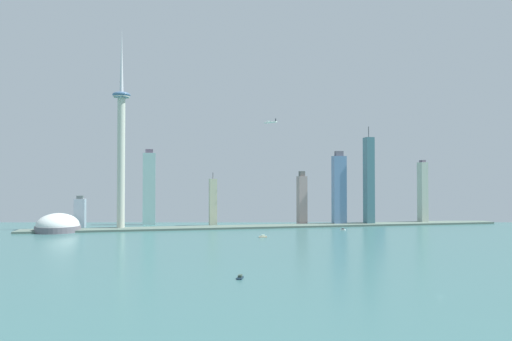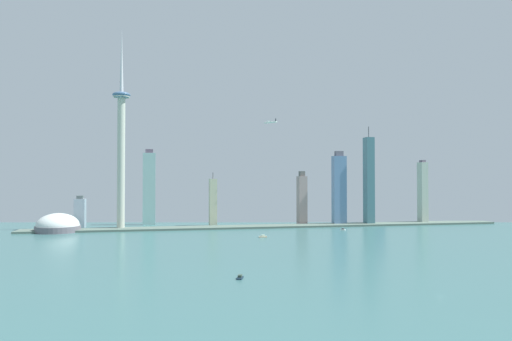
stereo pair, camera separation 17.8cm
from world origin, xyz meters
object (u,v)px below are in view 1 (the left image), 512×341
Objects in this scene: skyscraper_3 at (369,181)px; boat_0 at (263,237)px; stadium_dome at (58,227)px; boat_2 at (343,229)px; skyscraper_0 at (80,213)px; skyscraper_1 at (213,202)px; airplane at (270,122)px; skyscraper_6 at (379,197)px; skyscraper_7 at (339,190)px; skyscraper_2 at (149,188)px; observation_tower at (121,140)px; skyscraper_4 at (302,200)px; boat_3 at (240,277)px; skyscraper_5 at (423,192)px.

skyscraper_3 is 317.02m from boat_0.
stadium_dome is 7.69× the size of boat_2.
boat_0 is 183.51m from boat_2.
stadium_dome is 1.24× the size of skyscraper_0.
skyscraper_1 is 4.08× the size of airplane.
skyscraper_0 is 6.18× the size of boat_2.
skyscraper_6 is 8.39× the size of boat_0.
stadium_dome is 0.72× the size of skyscraper_1.
skyscraper_2 is at bearing 168.04° from skyscraper_7.
observation_tower is 438.34m from skyscraper_7.
skyscraper_3 is at bearing -7.76° from skyscraper_7.
boat_0 is at bearing -147.75° from skyscraper_3.
boat_0 is at bearing -123.14° from skyscraper_4.
boat_3 is at bearing -113.42° from skyscraper_4.
skyscraper_5 is 9.93× the size of boat_3.
skyscraper_3 reaches higher than skyscraper_7.
skyscraper_6 is (385.27, 57.77, 5.53)m from skyscraper_1.
skyscraper_6 is at bearing 34.08° from skyscraper_7.
skyscraper_1 is 320.66m from skyscraper_3.
boat_0 is at bearing -74.03° from skyscraper_1.
boat_3 is 0.52× the size of airplane.
boat_0 is (336.94, -150.17, -7.87)m from stadium_dome.
stadium_dome is at bearing -146.68° from skyscraper_2.
skyscraper_2 is at bearing 14.25° from skyscraper_0.
boat_0 is (-385.01, -172.81, -63.64)m from skyscraper_5.
skyscraper_0 reaches higher than boat_2.
skyscraper_0 is at bearing 42.92° from boat_3.
skyscraper_3 reaches higher than skyscraper_5.
observation_tower is 132.52m from skyscraper_2.
skyscraper_0 is 560.83m from boat_3.
airplane is at bearing -6.00° from skyscraper_0.
observation_tower is 624.95m from skyscraper_5.
skyscraper_7 reaches higher than boat_0.
stadium_dome is 508.61m from boat_2.
observation_tower reaches higher than skyscraper_6.
observation_tower is at bearing 36.70° from boat_3.
skyscraper_1 is 498.97m from boat_3.
stadium_dome is 0.70× the size of skyscraper_4.
skyscraper_7 is (428.13, 2.49, -94.04)m from observation_tower.
skyscraper_6 is 693.15m from boat_3.
skyscraper_4 is at bearing -4.20° from boat_3.
skyscraper_1 is 137.55m from skyscraper_2.
boat_2 is at bearing -14.98° from boat_3.
skyscraper_7 is at bearing -139.02° from boat_0.
boat_2 is (224.13, -124.45, -45.70)m from skyscraper_1.
skyscraper_3 is 20.21× the size of boat_2.
skyscraper_3 reaches higher than skyscraper_4.
skyscraper_2 reaches higher than boat_2.
skyscraper_4 is at bearing 3.16° from observation_tower.
boat_2 is at bearing -172.80° from airplane.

